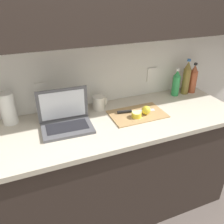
{
  "coord_description": "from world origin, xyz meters",
  "views": [
    {
      "loc": [
        -0.4,
        -1.37,
        1.75
      ],
      "look_at": [
        0.15,
        -0.01,
        0.96
      ],
      "focal_mm": 38.0,
      "sensor_mm": 36.0,
      "label": 1
    }
  ],
  "objects_px": {
    "bottle_green_soda": "(176,83)",
    "paper_towel_roll": "(8,108)",
    "lemon_half_cut": "(137,115)",
    "lemon_whole_beside": "(146,110)",
    "knife": "(130,111)",
    "bottle_oil_tall": "(186,78)",
    "measuring_cup": "(99,103)",
    "cutting_board": "(137,114)",
    "bottle_water_clear": "(193,79)",
    "laptop": "(65,118)"
  },
  "relations": [
    {
      "from": "laptop",
      "to": "lemon_whole_beside",
      "type": "relative_size",
      "value": 5.38
    },
    {
      "from": "bottle_green_soda",
      "to": "paper_towel_roll",
      "type": "xyz_separation_m",
      "value": [
        -1.36,
        0.03,
        0.0
      ]
    },
    {
      "from": "laptop",
      "to": "bottle_water_clear",
      "type": "relative_size",
      "value": 1.3
    },
    {
      "from": "lemon_whole_beside",
      "to": "paper_towel_roll",
      "type": "bearing_deg",
      "value": 164.52
    },
    {
      "from": "knife",
      "to": "bottle_water_clear",
      "type": "distance_m",
      "value": 0.73
    },
    {
      "from": "laptop",
      "to": "lemon_half_cut",
      "type": "distance_m",
      "value": 0.51
    },
    {
      "from": "knife",
      "to": "lemon_whole_beside",
      "type": "relative_size",
      "value": 4.5
    },
    {
      "from": "laptop",
      "to": "measuring_cup",
      "type": "xyz_separation_m",
      "value": [
        0.3,
        0.16,
        -0.01
      ]
    },
    {
      "from": "paper_towel_roll",
      "to": "lemon_half_cut",
      "type": "bearing_deg",
      "value": -17.65
    },
    {
      "from": "lemon_whole_beside",
      "to": "bottle_oil_tall",
      "type": "xyz_separation_m",
      "value": [
        0.52,
        0.23,
        0.1
      ]
    },
    {
      "from": "bottle_green_soda",
      "to": "bottle_oil_tall",
      "type": "height_order",
      "value": "bottle_oil_tall"
    },
    {
      "from": "lemon_half_cut",
      "to": "paper_towel_roll",
      "type": "height_order",
      "value": "paper_towel_roll"
    },
    {
      "from": "lemon_half_cut",
      "to": "measuring_cup",
      "type": "relative_size",
      "value": 0.61
    },
    {
      "from": "lemon_half_cut",
      "to": "bottle_oil_tall",
      "type": "distance_m",
      "value": 0.67
    },
    {
      "from": "cutting_board",
      "to": "knife",
      "type": "height_order",
      "value": "knife"
    },
    {
      "from": "lemon_whole_beside",
      "to": "bottle_water_clear",
      "type": "distance_m",
      "value": 0.65
    },
    {
      "from": "bottle_green_soda",
      "to": "measuring_cup",
      "type": "bearing_deg",
      "value": 179.98
    },
    {
      "from": "knife",
      "to": "bottle_water_clear",
      "type": "height_order",
      "value": "bottle_water_clear"
    },
    {
      "from": "cutting_board",
      "to": "bottle_water_clear",
      "type": "xyz_separation_m",
      "value": [
        0.66,
        0.2,
        0.12
      ]
    },
    {
      "from": "lemon_half_cut",
      "to": "bottle_green_soda",
      "type": "relative_size",
      "value": 0.3
    },
    {
      "from": "laptop",
      "to": "bottle_oil_tall",
      "type": "relative_size",
      "value": 1.13
    },
    {
      "from": "knife",
      "to": "bottle_oil_tall",
      "type": "height_order",
      "value": "bottle_oil_tall"
    },
    {
      "from": "laptop",
      "to": "bottle_green_soda",
      "type": "xyz_separation_m",
      "value": [
        1.01,
        0.16,
        0.05
      ]
    },
    {
      "from": "knife",
      "to": "lemon_whole_beside",
      "type": "xyz_separation_m",
      "value": [
        0.1,
        -0.07,
        0.02
      ]
    },
    {
      "from": "cutting_board",
      "to": "lemon_whole_beside",
      "type": "bearing_deg",
      "value": -29.67
    },
    {
      "from": "bottle_water_clear",
      "to": "measuring_cup",
      "type": "xyz_separation_m",
      "value": [
        -0.89,
        0.0,
        -0.07
      ]
    },
    {
      "from": "bottle_green_soda",
      "to": "bottle_oil_tall",
      "type": "bearing_deg",
      "value": 0.0
    },
    {
      "from": "lemon_whole_beside",
      "to": "bottle_green_soda",
      "type": "height_order",
      "value": "bottle_green_soda"
    },
    {
      "from": "bottle_water_clear",
      "to": "paper_towel_roll",
      "type": "height_order",
      "value": "bottle_water_clear"
    },
    {
      "from": "lemon_half_cut",
      "to": "lemon_whole_beside",
      "type": "relative_size",
      "value": 1.09
    },
    {
      "from": "knife",
      "to": "lemon_half_cut",
      "type": "bearing_deg",
      "value": -69.21
    },
    {
      "from": "cutting_board",
      "to": "lemon_half_cut",
      "type": "xyz_separation_m",
      "value": [
        -0.03,
        -0.04,
        0.02
      ]
    },
    {
      "from": "lemon_half_cut",
      "to": "bottle_water_clear",
      "type": "relative_size",
      "value": 0.26
    },
    {
      "from": "bottle_oil_tall",
      "to": "paper_towel_roll",
      "type": "bearing_deg",
      "value": 178.75
    },
    {
      "from": "lemon_whole_beside",
      "to": "measuring_cup",
      "type": "relative_size",
      "value": 0.56
    },
    {
      "from": "cutting_board",
      "to": "lemon_half_cut",
      "type": "height_order",
      "value": "lemon_half_cut"
    },
    {
      "from": "knife",
      "to": "bottle_oil_tall",
      "type": "xyz_separation_m",
      "value": [
        0.63,
        0.16,
        0.13
      ]
    },
    {
      "from": "knife",
      "to": "lemon_whole_beside",
      "type": "height_order",
      "value": "lemon_whole_beside"
    },
    {
      "from": "bottle_oil_tall",
      "to": "bottle_water_clear",
      "type": "height_order",
      "value": "bottle_oil_tall"
    },
    {
      "from": "cutting_board",
      "to": "laptop",
      "type": "bearing_deg",
      "value": 175.83
    },
    {
      "from": "cutting_board",
      "to": "bottle_oil_tall",
      "type": "bearing_deg",
      "value": 18.92
    },
    {
      "from": "bottle_green_soda",
      "to": "paper_towel_roll",
      "type": "height_order",
      "value": "bottle_green_soda"
    },
    {
      "from": "cutting_board",
      "to": "bottle_green_soda",
      "type": "xyz_separation_m",
      "value": [
        0.48,
        0.2,
        0.11
      ]
    },
    {
      "from": "cutting_board",
      "to": "paper_towel_roll",
      "type": "distance_m",
      "value": 0.92
    },
    {
      "from": "bottle_oil_tall",
      "to": "knife",
      "type": "bearing_deg",
      "value": -165.72
    },
    {
      "from": "lemon_whole_beside",
      "to": "measuring_cup",
      "type": "xyz_separation_m",
      "value": [
        -0.29,
        0.23,
        0.01
      ]
    },
    {
      "from": "knife",
      "to": "lemon_half_cut",
      "type": "xyz_separation_m",
      "value": [
        0.02,
        -0.08,
        0.01
      ]
    },
    {
      "from": "cutting_board",
      "to": "knife",
      "type": "relative_size",
      "value": 1.39
    },
    {
      "from": "lemon_half_cut",
      "to": "lemon_whole_beside",
      "type": "bearing_deg",
      "value": 7.83
    },
    {
      "from": "bottle_oil_tall",
      "to": "lemon_half_cut",
      "type": "bearing_deg",
      "value": -158.4
    }
  ]
}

